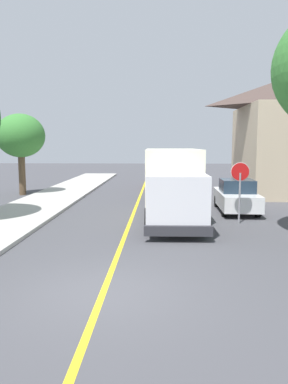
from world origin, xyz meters
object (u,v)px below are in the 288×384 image
at_px(box_truck, 173,182).
at_px(parked_van_across, 236,196).
at_px(parked_car_near, 172,187).
at_px(street_tree_down_block, 21,136).
at_px(parked_car_mid, 166,177).
at_px(stop_sign, 240,181).

relative_size(box_truck, parked_van_across, 1.62).
bearing_deg(parked_car_near, box_truck, -91.76).
bearing_deg(street_tree_down_block, parked_van_across, -24.03).
distance_m(parked_car_mid, stop_sign, 14.30).
distance_m(box_truck, street_tree_down_block, 13.11).
distance_m(stop_sign, street_tree_down_block, 15.65).
distance_m(box_truck, parked_car_mid, 13.51).
relative_size(box_truck, parked_car_mid, 1.61).
xyz_separation_m(parked_van_across, stop_sign, (-0.45, -2.85, 1.06)).
bearing_deg(parked_car_mid, street_tree_down_block, -152.21).
bearing_deg(street_tree_down_block, box_truck, -39.82).
relative_size(parked_car_mid, parked_van_across, 1.01).
bearing_deg(parked_car_near, street_tree_down_block, 170.98).
distance_m(parked_car_near, parked_van_across, 5.30).
height_order(parked_car_mid, parked_van_across, same).
xyz_separation_m(box_truck, street_tree_down_block, (-9.93, 8.28, 2.20)).
height_order(box_truck, parked_van_across, box_truck).
xyz_separation_m(box_truck, parked_car_mid, (-0.05, 13.48, -0.97)).
distance_m(parked_car_near, street_tree_down_block, 10.74).
distance_m(parked_van_across, stop_sign, 3.08).
bearing_deg(box_truck, street_tree_down_block, 140.18).
relative_size(box_truck, stop_sign, 2.72).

